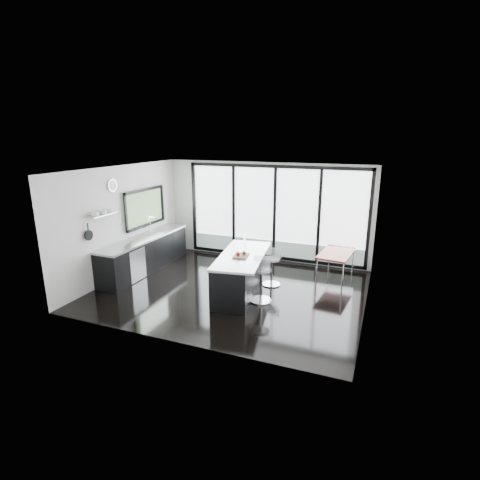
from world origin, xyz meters
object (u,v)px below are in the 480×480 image
at_px(bar_stool_far, 272,272).
at_px(bar_stool_near, 261,285).
at_px(island, 239,273).
at_px(red_table, 335,265).

bearing_deg(bar_stool_far, bar_stool_near, -66.32).
height_order(bar_stool_near, bar_stool_far, bar_stool_near).
bearing_deg(bar_stool_far, island, -108.42).
relative_size(island, red_table, 1.88).
bearing_deg(bar_stool_near, island, 142.48).
distance_m(bar_stool_near, red_table, 2.39).
xyz_separation_m(island, bar_stool_far, (0.56, 0.71, -0.13)).
xyz_separation_m(bar_stool_near, red_table, (1.31, 1.99, -0.04)).
height_order(bar_stool_near, red_table, bar_stool_near).
bearing_deg(island, bar_stool_near, -23.42).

